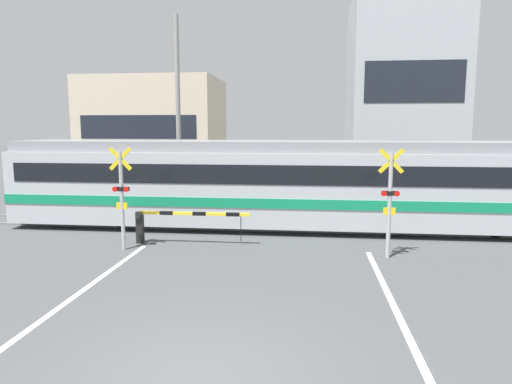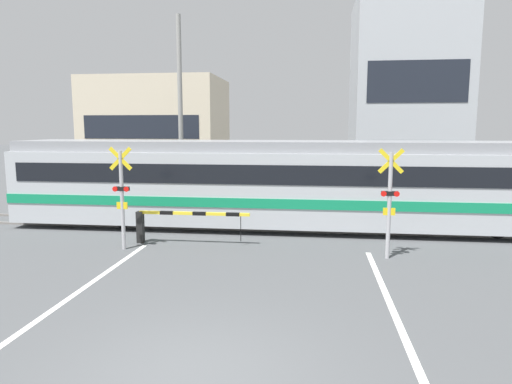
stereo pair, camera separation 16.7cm
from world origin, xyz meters
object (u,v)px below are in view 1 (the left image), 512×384
object	(u,v)px
crossing_barrier_far	(334,197)
crossing_signal_right	(390,198)
crossing_barrier_near	(168,220)
crossing_signal_left	(122,194)
pedestrian	(243,183)
commuter_train	(301,182)

from	to	relation	value
crossing_barrier_far	crossing_signal_right	distance (m)	6.27
crossing_barrier_near	crossing_barrier_far	distance (m)	7.49
crossing_barrier_near	crossing_signal_left	distance (m)	1.65
crossing_signal_left	crossing_signal_right	bearing A→B (deg)	0.00
crossing_signal_left	crossing_signal_right	xyz separation A→B (m)	(7.52, 0.00, 0.00)
crossing_signal_right	pedestrian	bearing A→B (deg)	119.95
commuter_train	crossing_barrier_near	distance (m)	4.90
crossing_barrier_near	crossing_signal_left	size ratio (longest dim) A/B	1.17
crossing_signal_left	crossing_barrier_near	bearing A→B (deg)	35.82
crossing_barrier_near	crossing_barrier_far	bearing A→B (deg)	44.98
crossing_barrier_far	pedestrian	xyz separation A→B (m)	(-4.20, 3.12, 0.16)
commuter_train	pedestrian	bearing A→B (deg)	116.74
crossing_barrier_far	crossing_signal_left	bearing A→B (deg)	-136.43
commuter_train	crossing_barrier_far	bearing A→B (deg)	62.85
commuter_train	crossing_barrier_near	world-z (taller)	commuter_train
commuter_train	crossing_barrier_far	size ratio (longest dim) A/B	5.80
commuter_train	crossing_barrier_near	bearing A→B (deg)	-145.70
crossing_barrier_near	crossing_barrier_far	size ratio (longest dim) A/B	1.00
crossing_signal_left	pedestrian	bearing A→B (deg)	76.51
crossing_barrier_near	crossing_signal_left	world-z (taller)	crossing_signal_left
crossing_barrier_far	pedestrian	size ratio (longest dim) A/B	2.25
crossing_barrier_far	crossing_signal_left	size ratio (longest dim) A/B	1.17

